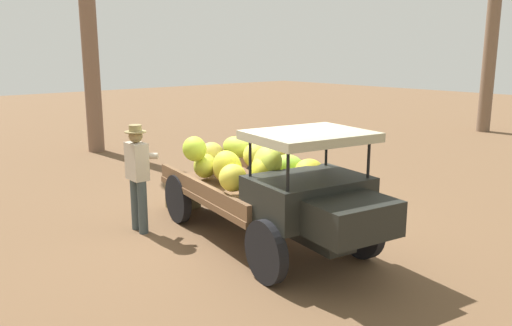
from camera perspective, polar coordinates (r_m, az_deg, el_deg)
ground_plane at (r=8.44m, az=0.10°, el=-7.78°), size 60.00×60.00×0.00m
truck at (r=7.76m, az=1.66°, el=-2.41°), size 4.62×2.37×1.85m
farmer at (r=8.50m, az=-12.86°, el=-0.91°), size 0.53×0.47×1.75m
wooden_crate at (r=9.82m, az=-8.03°, el=-3.43°), size 0.45×0.50×0.51m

